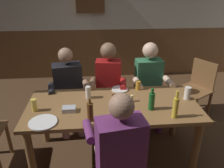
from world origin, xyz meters
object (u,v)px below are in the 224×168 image
object	(u,v)px
bottle_1	(176,107)
bottle_0	(90,112)
person_2	(149,82)
pint_glass_5	(88,92)
plate_1	(43,122)
pint_glass_4	(187,93)
plate_0	(120,89)
bottle_2	(152,101)
table_candle	(132,98)
pint_glass_3	(115,100)
pint_glass_0	(138,85)
pint_glass_2	(34,105)
dining_table	(113,112)
condiment_caddy	(69,109)
person_1	(108,84)
person_3	(118,148)
chair_empty_far_end	(197,87)
pint_glass_1	(123,114)

from	to	relation	value
bottle_1	bottle_0	bearing A→B (deg)	179.08
person_2	pint_glass_5	size ratio (longest dim) A/B	8.39
plate_1	pint_glass_4	size ratio (longest dim) A/B	1.82
plate_0	pint_glass_5	distance (m)	0.44
plate_0	bottle_2	xyz separation A→B (m)	(0.28, -0.49, 0.10)
person_2	table_candle	xyz separation A→B (m)	(-0.35, -0.61, 0.09)
pint_glass_3	pint_glass_5	xyz separation A→B (m)	(-0.29, 0.21, 0.00)
bottle_1	pint_glass_0	xyz separation A→B (m)	(-0.25, 0.66, -0.06)
bottle_0	pint_glass_2	size ratio (longest dim) A/B	1.77
bottle_1	pint_glass_5	world-z (taller)	bottle_1
dining_table	plate_0	size ratio (longest dim) A/B	9.12
condiment_caddy	pint_glass_0	size ratio (longest dim) A/B	1.24
person_1	pint_glass_4	bearing A→B (deg)	151.53
pint_glass_3	pint_glass_4	bearing A→B (deg)	6.26
person_3	chair_empty_far_end	world-z (taller)	person_3
table_candle	plate_1	xyz separation A→B (m)	(-0.92, -0.35, -0.03)
plate_1	dining_table	bearing A→B (deg)	23.33
pint_glass_2	plate_0	bearing A→B (deg)	23.85
pint_glass_5	person_2	bearing A→B (deg)	29.72
plate_0	pint_glass_4	xyz separation A→B (m)	(0.75, -0.30, 0.07)
pint_glass_0	pint_glass_5	bearing A→B (deg)	-164.18
chair_empty_far_end	pint_glass_3	bearing A→B (deg)	91.56
dining_table	table_candle	bearing A→B (deg)	11.45
person_2	plate_0	size ratio (longest dim) A/B	5.88
condiment_caddy	bottle_0	bearing A→B (deg)	-39.81
bottle_1	pint_glass_3	bearing A→B (deg)	155.29
pint_glass_2	pint_glass_5	distance (m)	0.61
chair_empty_far_end	pint_glass_5	distance (m)	1.82
bottle_2	pint_glass_3	xyz separation A→B (m)	(-0.38, 0.10, -0.03)
dining_table	pint_glass_4	world-z (taller)	pint_glass_4
person_3	plate_1	distance (m)	0.78
person_3	pint_glass_0	bearing A→B (deg)	61.13
pint_glass_0	pint_glass_5	distance (m)	0.65
person_1	bottle_2	distance (m)	0.90
person_1	pint_glass_5	xyz separation A→B (m)	(-0.27, -0.48, 0.12)
pint_glass_1	bottle_2	bearing A→B (deg)	26.00
chair_empty_far_end	pint_glass_4	xyz separation A→B (m)	(-0.52, -0.79, 0.33)
table_candle	chair_empty_far_end	bearing A→B (deg)	34.36
dining_table	pint_glass_4	bearing A→B (deg)	3.29
bottle_0	pint_glass_1	bearing A→B (deg)	0.20
table_candle	plate_0	world-z (taller)	table_candle
chair_empty_far_end	bottle_2	xyz separation A→B (m)	(-0.99, -0.98, 0.35)
condiment_caddy	pint_glass_2	xyz separation A→B (m)	(-0.36, 0.04, 0.04)
dining_table	person_3	distance (m)	0.66
table_candle	bottle_1	world-z (taller)	bottle_1
person_2	bottle_2	distance (m)	0.83
pint_glass_0	pint_glass_4	size ratio (longest dim) A/B	0.75
person_1	condiment_caddy	world-z (taller)	person_1
chair_empty_far_end	bottle_2	size ratio (longest dim) A/B	3.54
person_3	chair_empty_far_end	size ratio (longest dim) A/B	1.39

